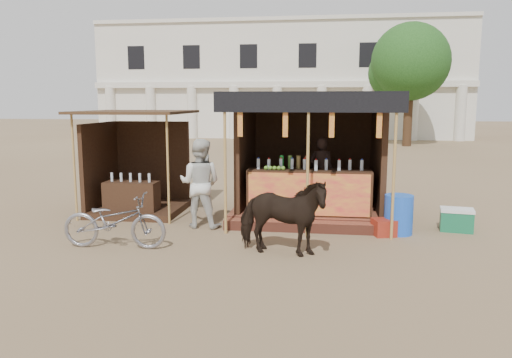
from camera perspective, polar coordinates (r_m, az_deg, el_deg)
The scene contains 11 objects.
ground at distance 8.41m, azimuth -1.53°, elevation -9.12°, with size 120.00×120.00×0.00m, color #846B4C.
main_stall at distance 11.36m, azimuth 6.29°, elevation 0.87°, with size 3.60×3.61×2.78m.
secondary_stall at distance 12.13m, azimuth -13.89°, elevation 0.35°, with size 2.40×2.40×2.38m.
cow at distance 8.44m, azimuth 2.96°, elevation -4.33°, with size 0.72×1.59×1.34m, color black.
motorbike at distance 9.24m, azimuth -15.87°, elevation -4.64°, with size 0.65×1.87×0.98m, color gray.
bystander at distance 10.35m, azimuth -6.42°, elevation -0.50°, with size 0.89×0.70×1.84m, color silver.
blue_barrel at distance 10.24m, azimuth 15.98°, elevation -3.93°, with size 0.56×0.56×0.78m, color blue.
red_crate at distance 10.09m, azimuth 14.40°, elevation -5.37°, with size 0.41×0.39×0.32m, color maroon.
cooler at distance 10.88m, azimuth 21.94°, elevation -4.33°, with size 0.70×0.54×0.46m.
background_building at distance 38.00m, azimuth 2.99°, elevation 10.99°, with size 26.00×7.45×8.18m.
tree at distance 30.43m, azimuth 16.82°, elevation 12.38°, with size 4.50×4.40×7.00m.
Camera 1 is at (1.33, -7.89, 2.60)m, focal length 35.00 mm.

